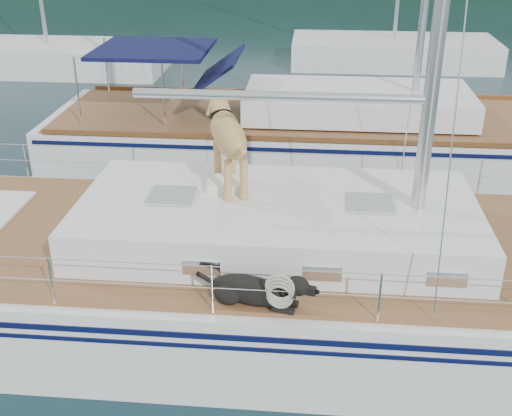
# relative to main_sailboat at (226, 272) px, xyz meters

# --- Properties ---
(ground) EXTENTS (120.00, 120.00, 0.00)m
(ground) POSITION_rel_main_sailboat_xyz_m (-0.09, 0.00, -0.69)
(ground) COLOR black
(ground) RESTS_ON ground
(main_sailboat) EXTENTS (12.00, 3.80, 14.01)m
(main_sailboat) POSITION_rel_main_sailboat_xyz_m (0.00, 0.00, 0.00)
(main_sailboat) COLOR white
(main_sailboat) RESTS_ON ground
(neighbor_sailboat) EXTENTS (11.00, 3.50, 13.30)m
(neighbor_sailboat) POSITION_rel_main_sailboat_xyz_m (0.98, 5.99, -0.06)
(neighbor_sailboat) COLOR white
(neighbor_sailboat) RESTS_ON ground
(bg_boat_west) EXTENTS (8.00, 3.00, 11.65)m
(bg_boat_west) POSITION_rel_main_sailboat_xyz_m (-8.09, 14.00, -0.24)
(bg_boat_west) COLOR white
(bg_boat_west) RESTS_ON ground
(bg_boat_center) EXTENTS (7.20, 3.00, 11.65)m
(bg_boat_center) POSITION_rel_main_sailboat_xyz_m (3.91, 16.00, -0.23)
(bg_boat_center) COLOR white
(bg_boat_center) RESTS_ON ground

